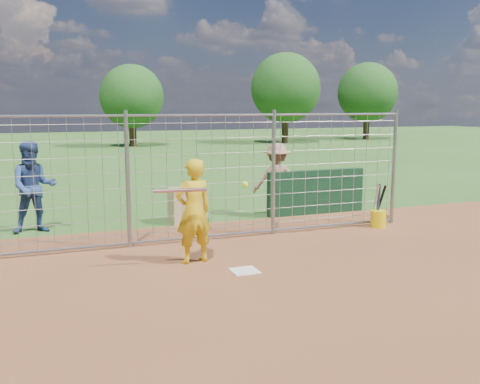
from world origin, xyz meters
name	(u,v)px	position (x,y,z in m)	size (l,w,h in m)	color
ground	(240,268)	(0.00, 0.00, 0.00)	(100.00, 100.00, 0.00)	#2D591E
infield_dirt	(333,341)	(0.00, -3.00, 0.01)	(18.00, 18.00, 0.00)	brown
home_plate	(245,271)	(0.00, -0.20, 0.01)	(0.43, 0.43, 0.02)	silver
dugout_wall	(316,192)	(3.40, 3.60, 0.55)	(2.60, 0.20, 1.10)	#11381E
batter	(194,211)	(-0.63, 0.59, 0.90)	(0.66, 0.43, 1.81)	gold
bystander_a	(34,187)	(-3.17, 3.95, 0.98)	(0.95, 0.74, 1.96)	navy
bystander_c	(277,179)	(2.41, 3.80, 0.89)	(1.15, 0.66, 1.78)	#976952
equipment_bin	(187,205)	(0.13, 3.78, 0.40)	(0.80, 0.55, 0.80)	tan
equipment_in_play	(196,189)	(-0.69, 0.21, 1.35)	(1.52, 0.37, 0.16)	silver
bucket_with_bats	(378,216)	(3.96, 1.76, 0.25)	(0.34, 0.40, 0.98)	yellow
backstop_fence	(204,178)	(0.00, 2.00, 1.26)	(9.08, 0.08, 2.60)	gray
tree_line	(133,90)	(3.13, 28.13, 3.71)	(44.66, 6.72, 6.48)	#3F2B19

